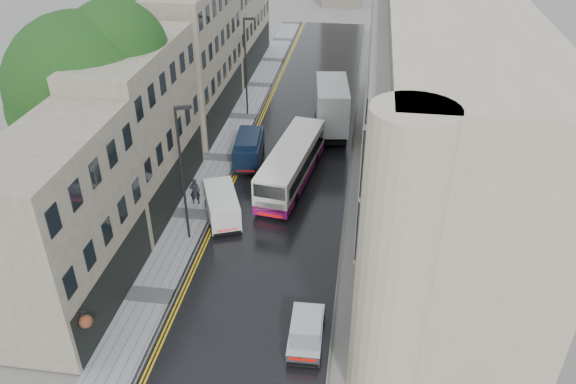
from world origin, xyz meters
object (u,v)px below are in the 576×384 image
(cream_bus, at_px, (264,182))
(lamp_post_near, at_px, (182,177))
(silver_hatchback, at_px, (288,349))
(lamp_post_far, at_px, (246,68))
(white_van, at_px, (212,220))
(tree_far, at_px, (161,59))
(white_lorry, at_px, (318,115))
(navy_van, at_px, (234,158))
(tree_near, at_px, (88,112))
(pedestrian, at_px, (195,191))

(cream_bus, height_order, lamp_post_near, lamp_post_near)
(silver_hatchback, relative_size, lamp_post_far, 0.42)
(white_van, xyz_separation_m, lamp_post_near, (-1.36, -0.74, 3.59))
(tree_far, bearing_deg, lamp_post_far, 27.52)
(white_lorry, height_order, lamp_post_near, lamp_post_near)
(navy_van, relative_size, lamp_post_far, 0.56)
(tree_near, height_order, tree_far, tree_near)
(navy_van, distance_m, lamp_post_far, 11.53)
(tree_near, relative_size, lamp_post_near, 1.54)
(white_van, distance_m, lamp_post_near, 3.91)
(lamp_post_near, bearing_deg, silver_hatchback, -72.13)
(tree_far, distance_m, cream_bus, 16.34)
(white_lorry, distance_m, navy_van, 8.91)
(cream_bus, relative_size, silver_hatchback, 2.87)
(white_van, relative_size, lamp_post_near, 0.50)
(white_van, xyz_separation_m, navy_van, (-0.35, 8.17, 0.25))
(tree_far, bearing_deg, white_lorry, -3.47)
(silver_hatchback, relative_size, navy_van, 0.76)
(silver_hatchback, xyz_separation_m, pedestrian, (-8.48, 13.02, 0.38))
(cream_bus, height_order, silver_hatchback, cream_bus)
(cream_bus, xyz_separation_m, lamp_post_near, (-4.03, -5.25, 3.14))
(pedestrian, bearing_deg, tree_far, -76.11)
(tree_near, distance_m, lamp_post_far, 17.99)
(cream_bus, bearing_deg, lamp_post_far, 114.47)
(tree_far, bearing_deg, silver_hatchback, -60.07)
(white_van, bearing_deg, navy_van, 70.79)
(tree_far, xyz_separation_m, white_lorry, (13.68, -0.83, -3.92))
(silver_hatchback, bearing_deg, lamp_post_near, 129.18)
(cream_bus, distance_m, silver_hatchback, 14.80)
(tree_far, height_order, navy_van, tree_far)
(pedestrian, xyz_separation_m, lamp_post_near, (0.70, -3.98, 3.53))
(tree_far, relative_size, white_van, 2.76)
(cream_bus, relative_size, pedestrian, 5.46)
(navy_van, xyz_separation_m, pedestrian, (-1.71, -4.93, -0.18))
(navy_van, relative_size, pedestrian, 2.52)
(silver_hatchback, bearing_deg, tree_near, 138.65)
(white_van, bearing_deg, lamp_post_far, 73.23)
(white_lorry, distance_m, white_van, 15.89)
(tree_far, xyz_separation_m, white_van, (8.25, -15.71, -5.19))
(white_van, height_order, pedestrian, pedestrian)
(cream_bus, distance_m, navy_van, 4.75)
(cream_bus, height_order, white_lorry, white_lorry)
(cream_bus, bearing_deg, lamp_post_near, -119.45)
(tree_far, distance_m, silver_hatchback, 29.92)
(pedestrian, bearing_deg, white_van, 109.88)
(white_lorry, height_order, pedestrian, white_lorry)
(cream_bus, distance_m, lamp_post_near, 7.32)
(white_lorry, distance_m, silver_hatchback, 24.73)
(pedestrian, bearing_deg, lamp_post_near, 87.43)
(white_van, relative_size, pedestrian, 2.29)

